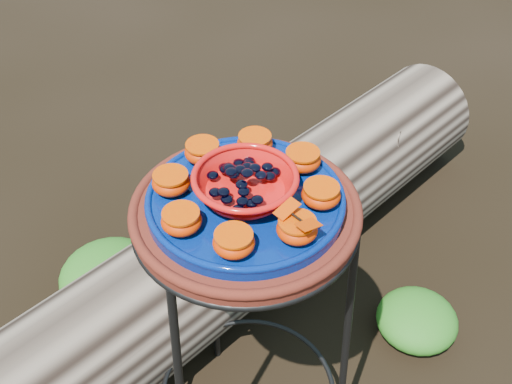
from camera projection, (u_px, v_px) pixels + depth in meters
name	position (u px, v px, depth m)	size (l,w,h in m)	color
plant_stand	(247.00, 339.00, 1.36)	(0.44, 0.44, 0.70)	black
terracotta_saucer	(246.00, 213.00, 1.12)	(0.40, 0.40, 0.03)	#4C180F
cobalt_plate	(245.00, 202.00, 1.10)	(0.34, 0.34, 0.02)	#050F43
red_bowl	(245.00, 186.00, 1.08)	(0.17, 0.17, 0.05)	red
glass_gems	(245.00, 170.00, 1.05)	(0.13, 0.13, 0.02)	black
orange_half_0	(297.00, 229.00, 1.01)	(0.07, 0.07, 0.04)	#B80E00
orange_half_1	(321.00, 195.00, 1.07)	(0.07, 0.07, 0.04)	#B80E00
orange_half_2	(302.00, 160.00, 1.14)	(0.07, 0.07, 0.04)	#B80E00
orange_half_3	(255.00, 143.00, 1.18)	(0.07, 0.07, 0.04)	#B80E00
orange_half_4	(203.00, 152.00, 1.16)	(0.07, 0.07, 0.04)	#B80E00
orange_half_5	(171.00, 182.00, 1.09)	(0.07, 0.07, 0.04)	#B80E00
orange_half_6	(181.00, 221.00, 1.02)	(0.07, 0.07, 0.04)	#B80E00
orange_half_7	(234.00, 243.00, 0.99)	(0.07, 0.07, 0.04)	#B80E00
butterfly	(298.00, 217.00, 0.99)	(0.09, 0.05, 0.02)	#D23600
driftwood_log	(257.00, 231.00, 1.86)	(1.79, 0.47, 0.34)	black
foliage_right	(417.00, 319.00, 1.76)	(0.22, 0.22, 0.11)	#26701A
foliage_back	(110.00, 275.00, 1.86)	(0.29, 0.29, 0.15)	#26701A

